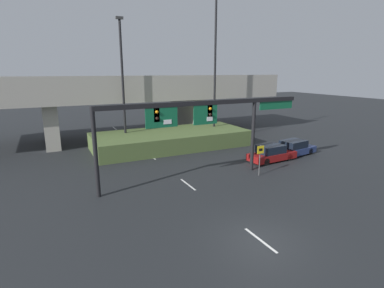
{
  "coord_description": "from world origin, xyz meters",
  "views": [
    {
      "loc": [
        -8.69,
        -10.17,
        7.94
      ],
      "look_at": [
        0.0,
        7.43,
        3.15
      ],
      "focal_mm": 28.0,
      "sensor_mm": 36.0,
      "label": 1
    }
  ],
  "objects_px": {
    "signal_gantry": "(200,116)",
    "highway_light_pole_far": "(123,82)",
    "parked_sedan_mid_right": "(294,148)",
    "parked_sedan_near_right": "(272,154)",
    "highway_light_pole_near": "(215,64)",
    "speed_limit_sign": "(260,156)"
  },
  "relations": [
    {
      "from": "signal_gantry",
      "to": "highway_light_pole_far",
      "type": "relative_size",
      "value": 1.25
    },
    {
      "from": "highway_light_pole_far",
      "to": "parked_sedan_mid_right",
      "type": "relative_size",
      "value": 2.78
    },
    {
      "from": "signal_gantry",
      "to": "highway_light_pole_far",
      "type": "height_order",
      "value": "highway_light_pole_far"
    },
    {
      "from": "parked_sedan_mid_right",
      "to": "parked_sedan_near_right",
      "type": "bearing_deg",
      "value": -177.81
    },
    {
      "from": "signal_gantry",
      "to": "highway_light_pole_far",
      "type": "xyz_separation_m",
      "value": [
        -2.64,
        11.71,
        2.09
      ]
    },
    {
      "from": "parked_sedan_near_right",
      "to": "parked_sedan_mid_right",
      "type": "xyz_separation_m",
      "value": [
        3.28,
        0.58,
        -0.0
      ]
    },
    {
      "from": "highway_light_pole_near",
      "to": "parked_sedan_mid_right",
      "type": "distance_m",
      "value": 12.58
    },
    {
      "from": "highway_light_pole_near",
      "to": "parked_sedan_mid_right",
      "type": "relative_size",
      "value": 3.55
    },
    {
      "from": "signal_gantry",
      "to": "speed_limit_sign",
      "type": "height_order",
      "value": "signal_gantry"
    },
    {
      "from": "parked_sedan_mid_right",
      "to": "highway_light_pole_far",
      "type": "bearing_deg",
      "value": 137.05
    },
    {
      "from": "signal_gantry",
      "to": "parked_sedan_mid_right",
      "type": "relative_size",
      "value": 3.48
    },
    {
      "from": "signal_gantry",
      "to": "highway_light_pole_near",
      "type": "height_order",
      "value": "highway_light_pole_near"
    },
    {
      "from": "parked_sedan_near_right",
      "to": "speed_limit_sign",
      "type": "bearing_deg",
      "value": -146.4
    },
    {
      "from": "signal_gantry",
      "to": "highway_light_pole_far",
      "type": "distance_m",
      "value": 12.19
    },
    {
      "from": "signal_gantry",
      "to": "highway_light_pole_near",
      "type": "xyz_separation_m",
      "value": [
        7.56,
        10.82,
        3.92
      ]
    },
    {
      "from": "parked_sedan_mid_right",
      "to": "highway_light_pole_near",
      "type": "bearing_deg",
      "value": 105.0
    },
    {
      "from": "signal_gantry",
      "to": "speed_limit_sign",
      "type": "relative_size",
      "value": 6.68
    },
    {
      "from": "highway_light_pole_near",
      "to": "highway_light_pole_far",
      "type": "height_order",
      "value": "highway_light_pole_near"
    },
    {
      "from": "highway_light_pole_near",
      "to": "parked_sedan_mid_right",
      "type": "bearing_deg",
      "value": -67.14
    },
    {
      "from": "signal_gantry",
      "to": "parked_sedan_near_right",
      "type": "distance_m",
      "value": 9.13
    },
    {
      "from": "speed_limit_sign",
      "to": "parked_sedan_near_right",
      "type": "height_order",
      "value": "speed_limit_sign"
    },
    {
      "from": "speed_limit_sign",
      "to": "parked_sedan_mid_right",
      "type": "bearing_deg",
      "value": 25.7
    }
  ]
}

